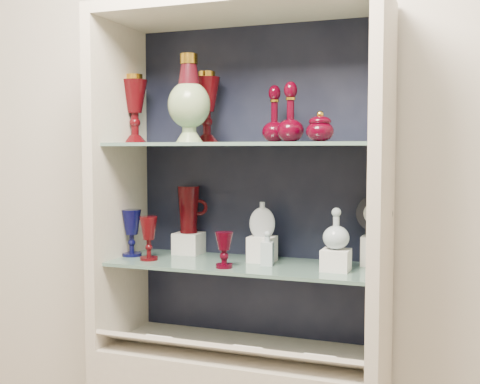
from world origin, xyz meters
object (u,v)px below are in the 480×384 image
(pedestal_lamp_left, at_px, (135,109))
(cameo_medallion, at_px, (374,215))
(cobalt_goblet, at_px, (132,233))
(pedestal_lamp_right, at_px, (207,107))
(enamel_urn, at_px, (189,99))
(ruby_goblet_small, at_px, (224,250))
(ruby_decanter_a, at_px, (274,111))
(clear_round_decanter, at_px, (336,230))
(ruby_decanter_b, at_px, (291,110))
(ruby_pitcher, at_px, (189,210))
(lidded_bowl, at_px, (320,126))
(clear_square_bottle, at_px, (267,248))
(ruby_goblet_tall, at_px, (149,238))
(flat_flask, at_px, (262,219))

(pedestal_lamp_left, distance_m, cameo_medallion, 0.96)
(cobalt_goblet, bearing_deg, pedestal_lamp_right, 18.58)
(pedestal_lamp_left, relative_size, enamel_urn, 0.84)
(pedestal_lamp_left, xyz_separation_m, ruby_goblet_small, (0.41, -0.14, -0.49))
(ruby_decanter_a, xyz_separation_m, clear_round_decanter, (0.23, -0.07, -0.40))
(ruby_decanter_b, relative_size, cameo_medallion, 1.47)
(pedestal_lamp_right, distance_m, ruby_pitcher, 0.39)
(enamel_urn, relative_size, cobalt_goblet, 1.76)
(lidded_bowl, distance_m, clear_square_bottle, 0.46)
(clear_square_bottle, bearing_deg, ruby_goblet_small, -143.87)
(ruby_goblet_tall, bearing_deg, pedestal_lamp_left, 137.36)
(clear_square_bottle, distance_m, clear_round_decanter, 0.25)
(ruby_decanter_b, distance_m, lidded_bowl, 0.14)
(pedestal_lamp_right, height_order, cobalt_goblet, pedestal_lamp_right)
(flat_flask, bearing_deg, pedestal_lamp_right, 152.44)
(pedestal_lamp_right, distance_m, cobalt_goblet, 0.54)
(cobalt_goblet, distance_m, ruby_pitcher, 0.23)
(flat_flask, bearing_deg, ruby_decanter_b, -46.25)
(pedestal_lamp_left, xyz_separation_m, clear_round_decanter, (0.78, -0.06, -0.41))
(ruby_goblet_small, relative_size, ruby_pitcher, 0.68)
(cameo_medallion, bearing_deg, enamel_urn, -176.31)
(clear_square_bottle, bearing_deg, clear_round_decanter, -2.09)
(pedestal_lamp_left, bearing_deg, ruby_goblet_small, -18.72)
(enamel_urn, xyz_separation_m, flat_flask, (0.24, 0.09, -0.42))
(pedestal_lamp_right, height_order, flat_flask, pedestal_lamp_right)
(cobalt_goblet, distance_m, clear_round_decanter, 0.77)
(cobalt_goblet, xyz_separation_m, clear_square_bottle, (0.53, -0.00, -0.03))
(pedestal_lamp_right, height_order, ruby_goblet_tall, pedestal_lamp_right)
(enamel_urn, height_order, cobalt_goblet, enamel_urn)
(cameo_medallion, bearing_deg, pedestal_lamp_right, 172.14)
(enamel_urn, xyz_separation_m, lidded_bowl, (0.47, -0.02, -0.10))
(enamel_urn, xyz_separation_m, clear_round_decanter, (0.51, 0.03, -0.44))
(ruby_goblet_tall, xyz_separation_m, flat_flask, (0.39, 0.11, 0.07))
(cobalt_goblet, xyz_separation_m, clear_round_decanter, (0.77, -0.01, 0.05))
(lidded_bowl, bearing_deg, pedestal_lamp_left, 171.56)
(pedestal_lamp_left, bearing_deg, ruby_goblet_tall, -42.64)
(enamel_urn, distance_m, clear_square_bottle, 0.58)
(ruby_decanter_a, relative_size, cameo_medallion, 1.52)
(pedestal_lamp_right, relative_size, ruby_decanter_a, 1.17)
(pedestal_lamp_left, xyz_separation_m, cobalt_goblet, (0.01, -0.05, -0.46))
(ruby_decanter_b, distance_m, ruby_goblet_tall, 0.68)
(ruby_decanter_b, xyz_separation_m, ruby_pitcher, (-0.43, 0.12, -0.36))
(enamel_urn, xyz_separation_m, ruby_decanter_a, (0.28, 0.09, -0.04))
(cobalt_goblet, xyz_separation_m, ruby_pitcher, (0.18, 0.12, 0.08))
(cameo_medallion, bearing_deg, clear_square_bottle, -170.69)
(ruby_goblet_tall, xyz_separation_m, ruby_goblet_small, (0.31, -0.04, -0.02))
(flat_flask, bearing_deg, ruby_decanter_a, -21.25)
(enamel_urn, distance_m, ruby_pitcher, 0.44)
(pedestal_lamp_left, xyz_separation_m, ruby_pitcher, (0.19, 0.07, -0.38))
(pedestal_lamp_left, xyz_separation_m, flat_flask, (0.50, 0.01, -0.39))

